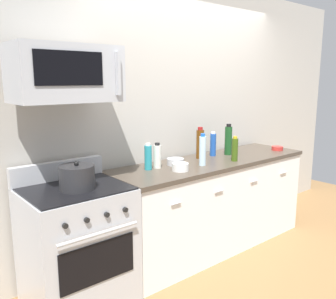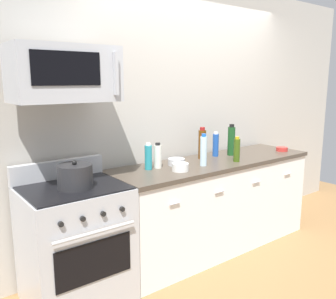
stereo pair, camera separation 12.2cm
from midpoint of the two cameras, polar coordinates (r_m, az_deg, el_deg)
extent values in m
plane|color=olive|center=(3.92, 8.06, -14.92)|extent=(6.38, 6.38, 0.00)
cube|color=#B7B2A8|center=(3.84, 4.23, 5.64)|extent=(5.32, 0.10, 2.70)
cube|color=white|center=(3.75, 8.24, -8.86)|extent=(2.20, 0.62, 0.88)
cube|color=#473D33|center=(3.62, 8.44, -2.00)|extent=(2.23, 0.65, 0.04)
cube|color=black|center=(3.73, 11.25, -15.60)|extent=(2.20, 0.02, 0.10)
cylinder|color=silver|center=(2.94, 2.26, -8.60)|extent=(0.10, 0.02, 0.02)
cylinder|color=silver|center=(3.27, 9.25, -6.67)|extent=(0.10, 0.02, 0.02)
cylinder|color=silver|center=(3.65, 14.83, -5.04)|extent=(0.10, 0.02, 0.02)
cylinder|color=silver|center=(4.06, 19.30, -3.69)|extent=(0.10, 0.02, 0.02)
cube|color=#B7BABF|center=(2.95, -13.23, -14.47)|extent=(0.76, 0.64, 0.91)
cube|color=black|center=(2.68, -10.24, -17.12)|extent=(0.58, 0.01, 0.30)
cylinder|color=#B7BABF|center=(2.56, -10.09, -12.85)|extent=(0.61, 0.02, 0.02)
cube|color=#B7BABF|center=(3.02, -15.95, -3.16)|extent=(0.76, 0.06, 0.16)
cube|color=black|center=(2.78, -13.65, -5.85)|extent=(0.73, 0.61, 0.01)
cylinder|color=black|center=(2.45, -15.26, -11.39)|extent=(0.04, 0.02, 0.04)
cylinder|color=black|center=(2.51, -11.99, -10.73)|extent=(0.04, 0.02, 0.04)
cylinder|color=black|center=(2.57, -8.89, -10.06)|extent=(0.04, 0.02, 0.04)
cylinder|color=black|center=(2.64, -5.95, -9.40)|extent=(0.04, 0.02, 0.04)
cube|color=#B7BABF|center=(2.71, -14.90, 11.54)|extent=(0.74, 0.40, 0.40)
cube|color=black|center=(2.50, -14.37, 12.38)|extent=(0.48, 0.01, 0.22)
cube|color=#B7BABF|center=(2.65, -6.93, 11.85)|extent=(0.02, 0.04, 0.30)
cylinder|color=#59330F|center=(3.65, 6.40, 0.80)|extent=(0.08, 0.08, 0.29)
cylinder|color=maroon|center=(3.62, 6.45, 3.29)|extent=(0.05, 0.05, 0.03)
cylinder|color=teal|center=(3.19, -2.04, -1.28)|extent=(0.07, 0.07, 0.22)
cylinder|color=white|center=(3.17, -2.06, 0.83)|extent=(0.04, 0.04, 0.02)
cylinder|color=#1E4CA5|center=(3.79, 8.49, 0.69)|extent=(0.06, 0.06, 0.23)
cylinder|color=silver|center=(3.77, 8.55, 2.62)|extent=(0.04, 0.04, 0.02)
cylinder|color=#19471E|center=(3.86, 10.91, 1.30)|extent=(0.08, 0.08, 0.30)
cylinder|color=black|center=(3.84, 11.00, 3.73)|extent=(0.05, 0.05, 0.03)
cylinder|color=silver|center=(3.34, 6.71, -0.29)|extent=(0.06, 0.06, 0.27)
cylinder|color=blue|center=(3.32, 6.77, 2.26)|extent=(0.04, 0.04, 0.03)
cylinder|color=#385114|center=(3.57, 11.83, -0.14)|extent=(0.06, 0.06, 0.22)
cylinder|color=#B29919|center=(3.55, 11.91, 1.81)|extent=(0.04, 0.04, 0.02)
cylinder|color=silver|center=(3.24, -0.55, -1.14)|extent=(0.07, 0.07, 0.21)
cylinder|color=black|center=(3.22, -0.56, 0.88)|extent=(0.04, 0.04, 0.02)
cylinder|color=#B72D28|center=(4.25, 18.42, 0.06)|extent=(0.13, 0.13, 0.04)
torus|color=#B72D28|center=(4.25, 18.44, 0.30)|extent=(0.13, 0.13, 0.01)
cylinder|color=#B72D28|center=(4.25, 18.41, -0.18)|extent=(0.07, 0.07, 0.01)
cylinder|color=#B2B5BA|center=(3.37, 2.37, -1.96)|extent=(0.16, 0.16, 0.06)
torus|color=#B2B5BA|center=(3.37, 2.38, -1.52)|extent=(0.16, 0.16, 0.01)
cylinder|color=#B2B5BA|center=(3.38, 2.37, -2.40)|extent=(0.09, 0.09, 0.01)
cylinder|color=white|center=(3.16, 3.07, -2.81)|extent=(0.15, 0.15, 0.07)
torus|color=white|center=(3.15, 3.08, -2.26)|extent=(0.15, 0.15, 0.01)
cylinder|color=white|center=(3.16, 3.07, -3.32)|extent=(0.08, 0.08, 0.01)
cylinder|color=#262628|center=(2.71, -13.31, -4.19)|extent=(0.26, 0.26, 0.18)
sphere|color=black|center=(2.69, -13.41, -2.05)|extent=(0.04, 0.04, 0.04)
camera|label=1|loc=(0.06, -88.88, 0.22)|focal=38.38mm
camera|label=2|loc=(0.06, 91.12, -0.22)|focal=38.38mm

